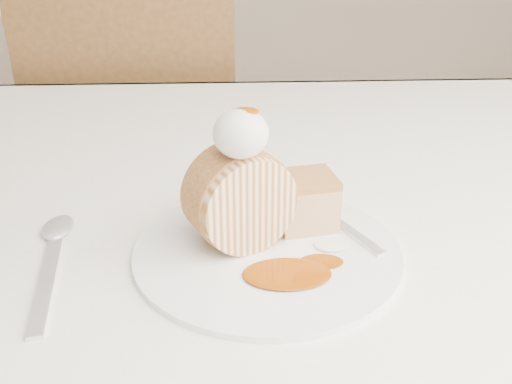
{
  "coord_description": "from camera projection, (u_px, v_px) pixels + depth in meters",
  "views": [
    {
      "loc": [
        -0.04,
        -0.4,
        1.04
      ],
      "look_at": [
        -0.02,
        0.06,
        0.81
      ],
      "focal_mm": 40.0,
      "sensor_mm": 36.0,
      "label": 1
    }
  ],
  "objects": [
    {
      "name": "whipped_cream",
      "position": [
        241.0,
        134.0,
        0.48
      ],
      "size": [
        0.05,
        0.05,
        0.04
      ],
      "primitive_type": "ellipsoid",
      "color": "silver",
      "rests_on": "roulade_slice"
    },
    {
      "name": "spoon",
      "position": [
        47.0,
        283.0,
        0.49
      ],
      "size": [
        0.05,
        0.18,
        0.0
      ],
      "primitive_type": "cube",
      "rotation": [
        0.0,
        0.0,
        0.15
      ],
      "color": "silver",
      "rests_on": "table"
    },
    {
      "name": "plate",
      "position": [
        267.0,
        251.0,
        0.53
      ],
      "size": [
        0.29,
        0.29,
        0.01
      ],
      "primitive_type": "cylinder",
      "rotation": [
        0.0,
        0.0,
        0.19
      ],
      "color": "white",
      "rests_on": "table"
    },
    {
      "name": "chair_far",
      "position": [
        142.0,
        162.0,
        1.32
      ],
      "size": [
        0.44,
        0.44,
        0.9
      ],
      "rotation": [
        0.0,
        0.0,
        3.19
      ],
      "color": "brown",
      "rests_on": "ground"
    },
    {
      "name": "cake_chunk",
      "position": [
        306.0,
        204.0,
        0.56
      ],
      "size": [
        0.06,
        0.06,
        0.05
      ],
      "primitive_type": "cube",
      "rotation": [
        0.0,
        0.0,
        0.19
      ],
      "color": "#C87F4B",
      "rests_on": "plate"
    },
    {
      "name": "roulade_slice",
      "position": [
        240.0,
        199.0,
        0.52
      ],
      "size": [
        0.11,
        0.09,
        0.09
      ],
      "primitive_type": "cylinder",
      "rotation": [
        1.57,
        0.0,
        0.46
      ],
      "color": "beige",
      "rests_on": "plate"
    },
    {
      "name": "table",
      "position": [
        270.0,
        250.0,
        0.71
      ],
      "size": [
        1.4,
        0.9,
        0.75
      ],
      "color": "white",
      "rests_on": "ground"
    },
    {
      "name": "caramel_pool",
      "position": [
        287.0,
        274.0,
        0.49
      ],
      "size": [
        0.09,
        0.06,
        0.0
      ],
      "primitive_type": null,
      "rotation": [
        0.0,
        0.0,
        0.19
      ],
      "color": "#833805",
      "rests_on": "plate"
    },
    {
      "name": "fork",
      "position": [
        347.0,
        229.0,
        0.56
      ],
      "size": [
        0.08,
        0.14,
        0.0
      ],
      "primitive_type": "cube",
      "rotation": [
        0.0,
        0.0,
        0.45
      ],
      "color": "silver",
      "rests_on": "plate"
    },
    {
      "name": "caramel_drizzle",
      "position": [
        245.0,
        105.0,
        0.47
      ],
      "size": [
        0.02,
        0.02,
        0.01
      ],
      "primitive_type": "ellipsoid",
      "color": "#833805",
      "rests_on": "whipped_cream"
    }
  ]
}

